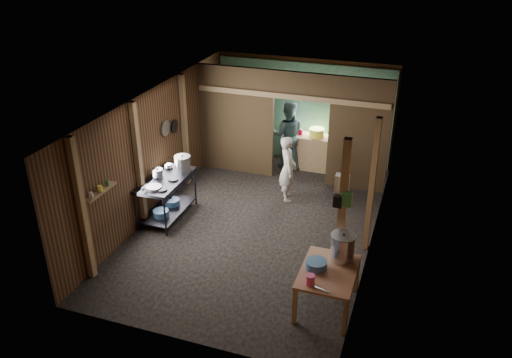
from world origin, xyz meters
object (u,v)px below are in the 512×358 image
at_px(yellow_tub, 317,133).
at_px(cook, 288,169).
at_px(stove_pot_large, 183,164).
at_px(pink_bucket, 310,280).
at_px(prep_table, 327,289).
at_px(gas_range, 167,198).
at_px(stock_pot, 343,248).

height_order(yellow_tub, cook, cook).
distance_m(stove_pot_large, pink_bucket, 4.24).
relative_size(pink_bucket, cook, 0.11).
height_order(prep_table, cook, cook).
relative_size(stove_pot_large, yellow_tub, 0.94).
bearing_deg(gas_range, cook, 36.19).
bearing_deg(yellow_tub, stock_pot, -72.20).
relative_size(gas_range, prep_table, 1.28).
distance_m(prep_table, yellow_tub, 5.23).
xyz_separation_m(stock_pot, pink_bucket, (-0.32, -0.80, -0.13)).
relative_size(stock_pot, pink_bucket, 2.86).
height_order(prep_table, pink_bucket, pink_bucket).
bearing_deg(pink_bucket, yellow_tub, 102.11).
xyz_separation_m(prep_table, stock_pot, (0.13, 0.38, 0.56)).
height_order(pink_bucket, cook, cook).
xyz_separation_m(gas_range, stock_pot, (3.84, -1.33, 0.47)).
distance_m(gas_range, pink_bucket, 4.12).
bearing_deg(prep_table, stock_pot, 70.38).
distance_m(gas_range, yellow_tub, 4.10).
height_order(prep_table, yellow_tub, yellow_tub).
bearing_deg(stock_pot, pink_bucket, -112.15).
bearing_deg(pink_bucket, stove_pot_large, 142.25).
relative_size(pink_bucket, yellow_tub, 0.45).
xyz_separation_m(prep_table, yellow_tub, (-1.36, 5.02, 0.61)).
height_order(stove_pot_large, pink_bucket, stove_pot_large).
relative_size(prep_table, cook, 0.79).
xyz_separation_m(gas_range, stove_pot_large, (0.17, 0.47, 0.59)).
bearing_deg(cook, stove_pot_large, 95.88).
height_order(stock_pot, yellow_tub, stock_pot).
bearing_deg(gas_range, yellow_tub, 54.65).
bearing_deg(stock_pot, yellow_tub, 107.80).
relative_size(prep_table, yellow_tub, 3.21).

